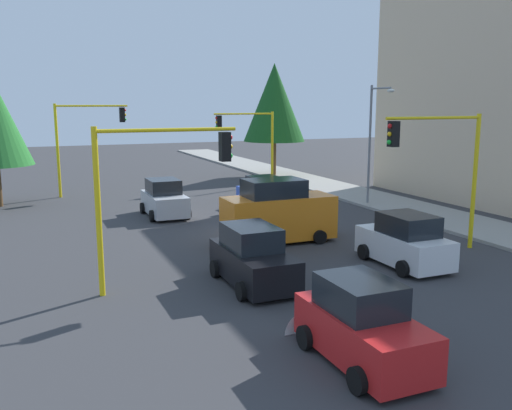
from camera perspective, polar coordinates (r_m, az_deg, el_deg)
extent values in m
plane|color=#353538|center=(25.64, -0.59, -2.94)|extent=(120.00, 120.00, 0.00)
cube|color=gray|center=(34.95, 12.33, 0.56)|extent=(80.00, 4.00, 0.15)
cube|color=silver|center=(13.90, 7.51, -14.92)|extent=(2.20, 0.36, 0.01)
cone|color=silver|center=(14.93, 4.93, -13.01)|extent=(0.01, 1.10, 1.10)
cylinder|color=yellow|center=(40.90, 1.69, 5.90)|extent=(0.18, 0.18, 5.38)
cylinder|color=yellow|center=(39.90, -1.28, 9.44)|extent=(0.12, 4.50, 0.12)
cube|color=black|center=(39.25, -3.87, 8.56)|extent=(0.36, 0.32, 0.96)
sphere|color=red|center=(39.19, -4.12, 8.99)|extent=(0.18, 0.18, 0.18)
sphere|color=yellow|center=(39.20, -4.12, 8.55)|extent=(0.18, 0.18, 0.18)
sphere|color=green|center=(39.21, -4.11, 8.11)|extent=(0.18, 0.18, 0.18)
cylinder|color=yellow|center=(37.25, -19.89, 5.28)|extent=(0.18, 0.18, 5.96)
cylinder|color=yellow|center=(37.32, -16.67, 9.83)|extent=(0.12, 4.50, 0.12)
cube|color=black|center=(37.58, -13.73, 9.09)|extent=(0.36, 0.32, 0.96)
sphere|color=red|center=(37.61, -13.47, 9.55)|extent=(0.18, 0.18, 0.18)
sphere|color=yellow|center=(37.61, -13.46, 9.10)|extent=(0.18, 0.18, 0.18)
sphere|color=green|center=(37.62, -13.44, 8.64)|extent=(0.18, 0.18, 0.18)
cylinder|color=yellow|center=(17.51, -16.05, -0.82)|extent=(0.18, 0.18, 5.28)
cylinder|color=yellow|center=(17.61, -9.13, 7.70)|extent=(0.12, 4.50, 0.12)
cube|color=black|center=(18.19, -3.25, 6.06)|extent=(0.36, 0.32, 0.96)
sphere|color=red|center=(18.23, -2.73, 7.02)|extent=(0.18, 0.18, 0.18)
sphere|color=yellow|center=(18.25, -2.72, 6.08)|extent=(0.18, 0.18, 0.18)
sphere|color=green|center=(18.28, -2.71, 5.15)|extent=(0.18, 0.18, 0.18)
cylinder|color=yellow|center=(24.28, 21.72, 2.23)|extent=(0.18, 0.18, 5.56)
cylinder|color=yellow|center=(22.55, 18.04, 8.60)|extent=(0.12, 4.50, 0.12)
cube|color=black|center=(21.38, 14.09, 7.16)|extent=(0.36, 0.32, 0.96)
sphere|color=red|center=(21.26, 13.73, 7.97)|extent=(0.18, 0.18, 0.18)
sphere|color=yellow|center=(21.28, 13.70, 7.16)|extent=(0.18, 0.18, 0.18)
sphere|color=green|center=(21.29, 13.66, 6.36)|extent=(0.18, 0.18, 0.18)
cylinder|color=slate|center=(32.98, 11.71, 6.00)|extent=(0.14, 0.14, 7.00)
cylinder|color=slate|center=(32.16, 12.85, 11.74)|extent=(1.80, 0.10, 0.10)
ellipsoid|color=silver|center=(31.43, 13.81, 11.46)|extent=(0.56, 0.28, 0.20)
cylinder|color=brown|center=(45.45, 1.88, 4.93)|extent=(0.36, 0.36, 3.12)
cone|color=#19511E|center=(45.24, 1.91, 10.58)|extent=(4.99, 4.99, 6.24)
cube|color=orange|center=(23.82, 2.37, -1.30)|extent=(1.90, 4.80, 1.85)
cube|color=black|center=(23.49, 1.86, 1.77)|extent=(1.67, 2.50, 0.76)
cylinder|color=black|center=(25.52, 4.41, -2.34)|extent=(0.20, 0.60, 0.60)
cylinder|color=black|center=(23.79, 6.65, -3.33)|extent=(0.20, 0.60, 0.60)
cylinder|color=black|center=(24.33, -1.84, -2.95)|extent=(0.20, 0.60, 0.60)
cylinder|color=black|center=(22.51, 0.02, -4.06)|extent=(0.20, 0.60, 0.60)
cube|color=white|center=(21.21, 15.07, -4.24)|extent=(3.87, 1.75, 1.05)
cube|color=black|center=(20.86, 15.51, -1.96)|extent=(2.01, 1.54, 0.76)
cylinder|color=black|center=(21.71, 11.12, -4.81)|extent=(0.60, 0.20, 0.60)
cylinder|color=black|center=(22.78, 15.03, -4.25)|extent=(0.60, 0.20, 0.60)
cylinder|color=black|center=(19.85, 15.00, -6.42)|extent=(0.60, 0.20, 0.60)
cylinder|color=black|center=(21.02, 19.05, -5.70)|extent=(0.60, 0.20, 0.60)
cube|color=red|center=(13.26, 11.02, -13.09)|extent=(3.74, 1.64, 1.05)
cube|color=black|center=(13.07, 10.70, -9.16)|extent=(1.95, 1.45, 0.76)
cylinder|color=black|center=(13.08, 17.24, -15.60)|extent=(0.60, 0.20, 0.60)
cylinder|color=black|center=(12.11, 10.51, -17.50)|extent=(0.60, 0.20, 0.60)
cylinder|color=black|center=(14.75, 11.32, -12.25)|extent=(0.60, 0.20, 0.60)
cylinder|color=black|center=(13.90, 5.11, -13.54)|extent=(0.60, 0.20, 0.60)
cube|color=blue|center=(30.74, 0.80, 0.62)|extent=(4.02, 1.78, 1.05)
cube|color=black|center=(30.41, 0.96, 2.24)|extent=(2.09, 1.56, 0.76)
cylinder|color=black|center=(31.58, -1.68, 0.17)|extent=(0.60, 0.20, 0.60)
cylinder|color=black|center=(32.31, 1.45, 0.40)|extent=(0.60, 0.20, 0.60)
cylinder|color=black|center=(29.31, 0.08, -0.63)|extent=(0.60, 0.20, 0.60)
cylinder|color=black|center=(30.09, 3.41, -0.36)|extent=(0.60, 0.20, 0.60)
cube|color=black|center=(18.30, -0.27, -6.21)|extent=(4.07, 1.73, 1.05)
cube|color=black|center=(18.25, -0.52, -3.32)|extent=(2.12, 1.52, 0.76)
cylinder|color=black|center=(17.70, 4.11, -8.15)|extent=(0.60, 0.20, 0.60)
cylinder|color=black|center=(16.98, -1.53, -8.95)|extent=(0.60, 0.20, 0.60)
cylinder|color=black|center=(19.87, 0.79, -6.03)|extent=(0.60, 0.20, 0.60)
cylinder|color=black|center=(19.24, -4.28, -6.62)|extent=(0.60, 0.20, 0.60)
cube|color=#B2B5BA|center=(29.80, -9.47, 0.17)|extent=(3.85, 1.79, 1.05)
cube|color=black|center=(29.84, -9.61, 1.94)|extent=(2.00, 1.57, 0.76)
cylinder|color=black|center=(28.97, -7.05, -0.85)|extent=(0.60, 0.20, 0.60)
cylinder|color=black|center=(28.52, -10.75, -1.13)|extent=(0.60, 0.20, 0.60)
cylinder|color=black|center=(31.23, -8.26, -0.05)|extent=(0.60, 0.20, 0.60)
cylinder|color=black|center=(30.82, -11.69, -0.30)|extent=(0.60, 0.20, 0.60)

